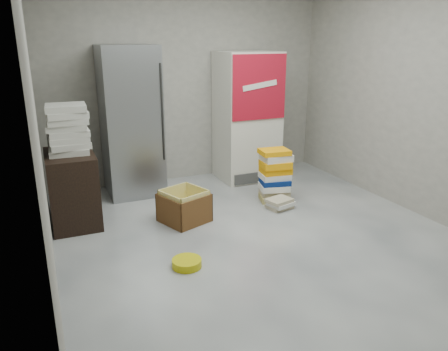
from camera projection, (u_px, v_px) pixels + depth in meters
name	position (u px, v px, depth m)	size (l,w,h in m)	color
ground	(272.00, 246.00, 4.34)	(5.00, 5.00, 0.00)	silver
room_shell	(279.00, 60.00, 3.79)	(4.04, 5.04, 2.82)	#A7A196
steel_fridge	(131.00, 122.00, 5.58)	(0.70, 0.72, 1.90)	#9B9EA2
coke_cooler	(247.00, 117.00, 6.20)	(0.80, 0.73, 1.80)	silver
wood_shelf	(73.00, 188.00, 4.79)	(0.50, 0.80, 0.80)	black
supply_box_stack	(68.00, 129.00, 4.60)	(0.44, 0.44, 0.52)	silver
phonebook_stack_main	(275.00, 175.00, 5.47)	(0.43, 0.39, 0.67)	tan
phonebook_stack_side	(280.00, 203.00, 5.27)	(0.36, 0.30, 0.13)	#BCAD8D
cardboard_box	(184.00, 208.00, 4.89)	(0.59, 0.59, 0.37)	yellow
bucket_lid	(187.00, 263.00, 3.95)	(0.27, 0.27, 0.07)	#C6BD0B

